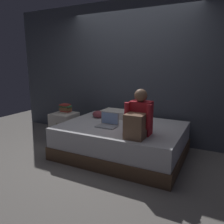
% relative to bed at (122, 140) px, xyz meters
% --- Properties ---
extents(ground_plane, '(8.00, 8.00, 0.00)m').
position_rel_bed_xyz_m(ground_plane, '(-0.20, -0.30, -0.26)').
color(ground_plane, gray).
extents(wall_back, '(5.60, 0.10, 2.70)m').
position_rel_bed_xyz_m(wall_back, '(-0.20, 0.90, 1.09)').
color(wall_back, '#424751').
rests_on(wall_back, ground_plane).
extents(bed, '(2.00, 1.50, 0.52)m').
position_rel_bed_xyz_m(bed, '(0.00, 0.00, 0.00)').
color(bed, brown).
rests_on(bed, ground_plane).
extents(nightstand, '(0.44, 0.46, 0.57)m').
position_rel_bed_xyz_m(nightstand, '(-1.30, 0.11, 0.02)').
color(nightstand, beige).
rests_on(nightstand, ground_plane).
extents(person_sitting, '(0.39, 0.44, 0.65)m').
position_rel_bed_xyz_m(person_sitting, '(0.44, -0.40, 0.52)').
color(person_sitting, '#B21E28').
rests_on(person_sitting, bed).
extents(laptop, '(0.32, 0.23, 0.22)m').
position_rel_bed_xyz_m(laptop, '(-0.16, -0.18, 0.32)').
color(laptop, '#9EA0A5').
rests_on(laptop, bed).
extents(pillow, '(0.56, 0.36, 0.13)m').
position_rel_bed_xyz_m(pillow, '(-0.31, 0.45, 0.33)').
color(pillow, silver).
rests_on(pillow, bed).
extents(book_stack, '(0.23, 0.17, 0.18)m').
position_rel_bed_xyz_m(book_stack, '(-1.29, 0.14, 0.39)').
color(book_stack, beige).
rests_on(book_stack, nightstand).
extents(clothes_pile, '(0.28, 0.25, 0.13)m').
position_rel_bed_xyz_m(clothes_pile, '(-0.59, 0.29, 0.33)').
color(clothes_pile, '#8E3D47').
rests_on(clothes_pile, bed).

